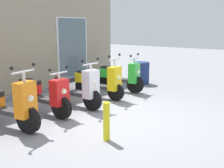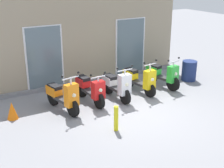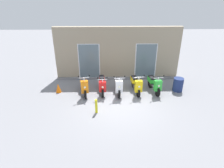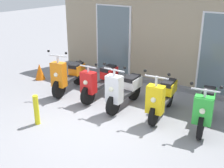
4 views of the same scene
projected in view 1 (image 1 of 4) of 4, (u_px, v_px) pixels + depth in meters
name	position (u px, v px, depth m)	size (l,w,h in m)	color
ground_plane	(119.00, 117.00, 6.07)	(40.00, 40.00, 0.00)	gray
storefront_facade	(24.00, 41.00, 7.84)	(7.72, 0.50, 3.29)	gray
scooter_orange	(8.00, 105.00, 5.27)	(0.70, 1.62, 1.32)	black
scooter_red	(44.00, 95.00, 6.15)	(0.56, 1.66, 1.15)	black
scooter_white	(77.00, 88.00, 6.72)	(0.62, 1.57, 1.26)	black
scooter_yellow	(99.00, 81.00, 7.56)	(0.61, 1.60, 1.27)	black
scooter_green	(120.00, 76.00, 8.36)	(0.68, 1.57, 1.20)	black
curb_bollard	(106.00, 122.00, 4.76)	(0.12, 0.12, 0.70)	yellow
trash_bin	(141.00, 73.00, 9.53)	(0.56, 0.56, 0.77)	navy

